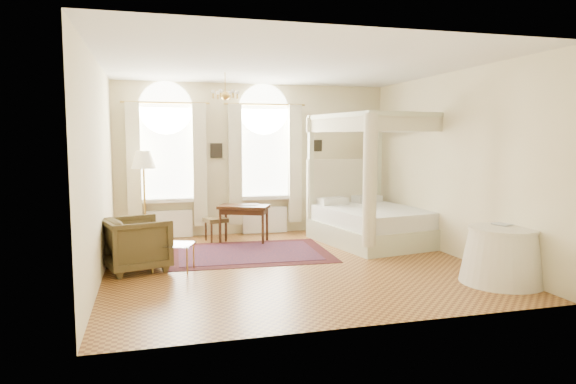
{
  "coord_description": "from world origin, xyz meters",
  "views": [
    {
      "loc": [
        -2.27,
        -8.18,
        2.12
      ],
      "look_at": [
        0.06,
        0.4,
        1.18
      ],
      "focal_mm": 32.0,
      "sensor_mm": 36.0,
      "label": 1
    }
  ],
  "objects_px": {
    "floor_lamp": "(144,165)",
    "coffee_table": "(173,246)",
    "writing_desk": "(244,211)",
    "side_table": "(502,256)",
    "nightstand": "(371,218)",
    "armchair": "(137,244)",
    "stool": "(216,222)",
    "canopy_bed": "(374,214)"
  },
  "relations": [
    {
      "from": "floor_lamp",
      "to": "coffee_table",
      "type": "bearing_deg",
      "value": -79.54
    },
    {
      "from": "writing_desk",
      "to": "side_table",
      "type": "xyz_separation_m",
      "value": [
        3.12,
        -3.95,
        -0.24
      ]
    },
    {
      "from": "coffee_table",
      "to": "floor_lamp",
      "type": "bearing_deg",
      "value": 100.46
    },
    {
      "from": "nightstand",
      "to": "armchair",
      "type": "relative_size",
      "value": 0.56
    },
    {
      "from": "armchair",
      "to": "nightstand",
      "type": "bearing_deg",
      "value": -81.83
    },
    {
      "from": "writing_desk",
      "to": "stool",
      "type": "relative_size",
      "value": 2.2
    },
    {
      "from": "coffee_table",
      "to": "side_table",
      "type": "height_order",
      "value": "side_table"
    },
    {
      "from": "canopy_bed",
      "to": "nightstand",
      "type": "distance_m",
      "value": 1.59
    },
    {
      "from": "stool",
      "to": "coffee_table",
      "type": "relative_size",
      "value": 0.67
    },
    {
      "from": "armchair",
      "to": "side_table",
      "type": "distance_m",
      "value": 5.61
    },
    {
      "from": "side_table",
      "to": "canopy_bed",
      "type": "bearing_deg",
      "value": 100.69
    },
    {
      "from": "coffee_table",
      "to": "stool",
      "type": "bearing_deg",
      "value": 66.66
    },
    {
      "from": "writing_desk",
      "to": "coffee_table",
      "type": "xyz_separation_m",
      "value": [
        -1.51,
        -1.99,
        -0.24
      ]
    },
    {
      "from": "coffee_table",
      "to": "side_table",
      "type": "xyz_separation_m",
      "value": [
        4.63,
        -1.96,
        0.0
      ]
    },
    {
      "from": "canopy_bed",
      "to": "nightstand",
      "type": "bearing_deg",
      "value": 67.64
    },
    {
      "from": "stool",
      "to": "coffee_table",
      "type": "height_order",
      "value": "stool"
    },
    {
      "from": "armchair",
      "to": "floor_lamp",
      "type": "height_order",
      "value": "floor_lamp"
    },
    {
      "from": "canopy_bed",
      "to": "stool",
      "type": "distance_m",
      "value": 3.26
    },
    {
      "from": "canopy_bed",
      "to": "side_table",
      "type": "relative_size",
      "value": 2.24
    },
    {
      "from": "canopy_bed",
      "to": "floor_lamp",
      "type": "xyz_separation_m",
      "value": [
        -4.48,
        1.2,
        1.01
      ]
    },
    {
      "from": "coffee_table",
      "to": "floor_lamp",
      "type": "xyz_separation_m",
      "value": [
        -0.44,
        2.38,
        1.2
      ]
    },
    {
      "from": "floor_lamp",
      "to": "side_table",
      "type": "distance_m",
      "value": 6.78
    },
    {
      "from": "writing_desk",
      "to": "floor_lamp",
      "type": "bearing_deg",
      "value": 168.56
    },
    {
      "from": "nightstand",
      "to": "floor_lamp",
      "type": "height_order",
      "value": "floor_lamp"
    },
    {
      "from": "stool",
      "to": "floor_lamp",
      "type": "distance_m",
      "value": 1.85
    },
    {
      "from": "armchair",
      "to": "side_table",
      "type": "xyz_separation_m",
      "value": [
        5.19,
        -2.12,
        -0.03
      ]
    },
    {
      "from": "canopy_bed",
      "to": "floor_lamp",
      "type": "height_order",
      "value": "canopy_bed"
    },
    {
      "from": "nightstand",
      "to": "stool",
      "type": "distance_m",
      "value": 3.7
    },
    {
      "from": "stool",
      "to": "canopy_bed",
      "type": "bearing_deg",
      "value": -18.83
    },
    {
      "from": "nightstand",
      "to": "coffee_table",
      "type": "relative_size",
      "value": 0.7
    },
    {
      "from": "floor_lamp",
      "to": "armchair",
      "type": "bearing_deg",
      "value": -93.15
    },
    {
      "from": "nightstand",
      "to": "floor_lamp",
      "type": "distance_m",
      "value": 5.25
    },
    {
      "from": "coffee_table",
      "to": "side_table",
      "type": "distance_m",
      "value": 5.03
    },
    {
      "from": "side_table",
      "to": "armchair",
      "type": "bearing_deg",
      "value": 157.77
    },
    {
      "from": "writing_desk",
      "to": "floor_lamp",
      "type": "distance_m",
      "value": 2.2
    },
    {
      "from": "writing_desk",
      "to": "side_table",
      "type": "distance_m",
      "value": 5.04
    },
    {
      "from": "writing_desk",
      "to": "armchair",
      "type": "xyz_separation_m",
      "value": [
        -2.07,
        -1.83,
        -0.21
      ]
    },
    {
      "from": "writing_desk",
      "to": "nightstand",
      "type": "bearing_deg",
      "value": 11.44
    },
    {
      "from": "canopy_bed",
      "to": "armchair",
      "type": "relative_size",
      "value": 2.84
    },
    {
      "from": "nightstand",
      "to": "armchair",
      "type": "height_order",
      "value": "armchair"
    },
    {
      "from": "nightstand",
      "to": "writing_desk",
      "type": "bearing_deg",
      "value": -168.56
    },
    {
      "from": "writing_desk",
      "to": "armchair",
      "type": "bearing_deg",
      "value": -138.59
    }
  ]
}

